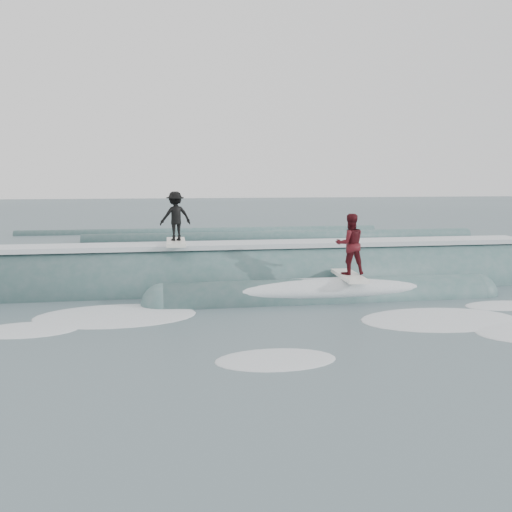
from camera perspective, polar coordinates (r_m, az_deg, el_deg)
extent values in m
plane|color=#3C5158|center=(13.62, 2.33, -6.46)|extent=(160.00, 160.00, 0.00)
cylinder|color=#385E5D|center=(17.72, -0.55, -3.09)|extent=(20.71, 2.50, 2.50)
cylinder|color=#385E5D|center=(16.02, 7.11, -4.33)|extent=(9.00, 1.20, 1.20)
sphere|color=#385E5D|center=(15.35, -9.25, -4.91)|extent=(1.20, 1.20, 1.20)
sphere|color=#385E5D|center=(17.83, 21.12, -3.56)|extent=(1.20, 1.20, 1.20)
cube|color=white|center=(17.52, -0.55, 1.15)|extent=(18.00, 1.30, 0.14)
ellipsoid|color=white|center=(15.96, 7.13, -3.28)|extent=(7.60, 1.30, 0.60)
cube|color=white|center=(17.29, -8.01, 1.39)|extent=(0.58, 2.01, 0.10)
imported|color=black|center=(17.22, -8.06, 3.97)|extent=(1.06, 0.79, 1.47)
cube|color=white|center=(16.09, 9.31, -1.97)|extent=(0.66, 2.03, 0.10)
imported|color=#4B0E13|center=(15.96, 9.38, 1.19)|extent=(0.82, 0.64, 1.69)
ellipsoid|color=white|center=(10.80, 1.98, -10.33)|extent=(2.32, 1.58, 0.10)
ellipsoid|color=white|center=(13.77, -21.95, -6.89)|extent=(2.26, 1.54, 0.10)
ellipsoid|color=white|center=(16.50, 23.59, -4.58)|extent=(2.08, 1.42, 0.10)
ellipsoid|color=white|center=(14.40, 17.87, -6.05)|extent=(4.15, 2.83, 0.10)
ellipsoid|color=white|center=(14.49, -13.87, -5.82)|extent=(3.28, 2.24, 0.10)
cylinder|color=#385E5D|center=(31.86, 2.95, 1.80)|extent=(22.00, 0.80, 0.80)
cylinder|color=#385E5D|center=(35.17, -5.32, 2.36)|extent=(22.00, 0.60, 0.60)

